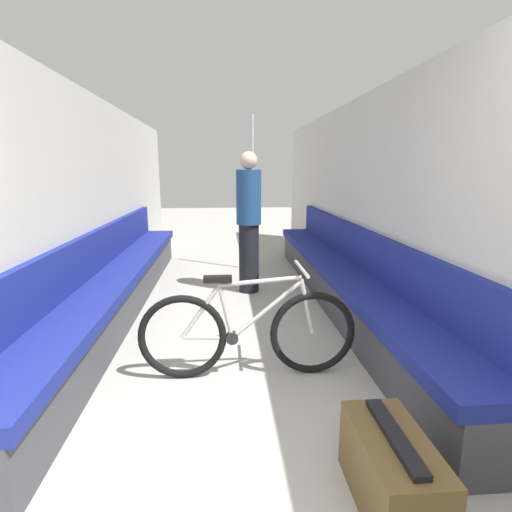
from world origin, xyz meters
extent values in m
cube|color=beige|center=(-1.48, 3.11, 1.14)|extent=(0.10, 9.42, 2.29)
cube|color=beige|center=(1.48, 3.11, 1.14)|extent=(0.10, 9.42, 2.29)
cube|color=#3D3D42|center=(-1.19, 3.21, 0.19)|extent=(0.40, 5.35, 0.38)
cube|color=navy|center=(-1.19, 3.21, 0.43)|extent=(0.48, 5.35, 0.10)
cube|color=navy|center=(-1.40, 3.21, 0.68)|extent=(0.07, 5.35, 0.41)
cube|color=#3D3D42|center=(1.19, 3.21, 0.19)|extent=(0.40, 5.35, 0.38)
cube|color=navy|center=(1.19, 3.21, 0.43)|extent=(0.48, 5.35, 0.10)
cube|color=navy|center=(1.40, 3.21, 0.68)|extent=(0.07, 5.35, 0.41)
torus|color=black|center=(-0.39, 1.75, 0.32)|extent=(0.64, 0.05, 0.64)
torus|color=black|center=(0.57, 1.75, 0.32)|extent=(0.64, 0.05, 0.64)
cylinder|color=#B7B2A8|center=(-0.21, 1.75, 0.31)|extent=(0.36, 0.03, 0.05)
cylinder|color=#B7B2A8|center=(-0.26, 1.75, 0.50)|extent=(0.29, 0.03, 0.39)
cylinder|color=#B7B2A8|center=(-0.08, 1.75, 0.53)|extent=(0.13, 0.03, 0.45)
cylinder|color=#B7B2A8|center=(0.22, 1.75, 0.51)|extent=(0.52, 0.03, 0.44)
cylinder|color=#B7B2A8|center=(0.17, 1.75, 0.73)|extent=(0.60, 0.03, 0.08)
cylinder|color=#B7B2A8|center=(0.52, 1.75, 0.52)|extent=(0.13, 0.03, 0.42)
cylinder|color=black|center=(-0.03, 1.75, 0.30)|extent=(0.09, 0.06, 0.09)
cube|color=black|center=(-0.13, 1.75, 0.75)|extent=(0.20, 0.07, 0.04)
cylinder|color=#B7B2A8|center=(0.47, 1.75, 0.81)|extent=(0.02, 0.46, 0.02)
cylinder|color=gray|center=(0.35, 4.96, 0.01)|extent=(0.08, 0.08, 0.01)
cylinder|color=silver|center=(0.35, 4.96, 1.13)|extent=(0.04, 0.04, 2.27)
cylinder|color=black|center=(0.23, 3.85, 0.43)|extent=(0.25, 0.25, 0.85)
cylinder|color=navy|center=(0.23, 3.85, 1.18)|extent=(0.30, 0.30, 0.65)
sphere|color=beige|center=(0.23, 3.85, 1.61)|extent=(0.21, 0.21, 0.21)
cube|color=brown|center=(0.65, 0.51, 0.18)|extent=(0.30, 0.61, 0.35)
cube|color=black|center=(0.65, 0.51, 0.37)|extent=(0.07, 0.52, 0.03)
camera|label=1|loc=(-0.08, -0.97, 1.51)|focal=28.00mm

